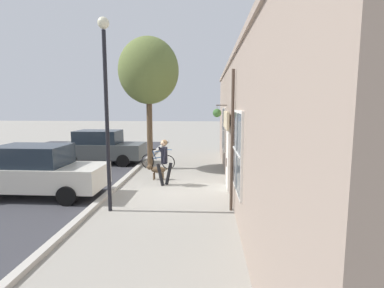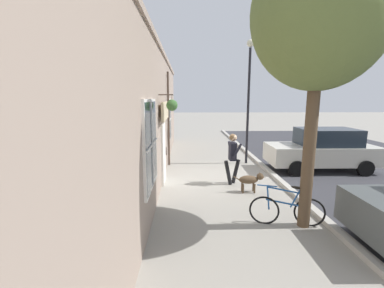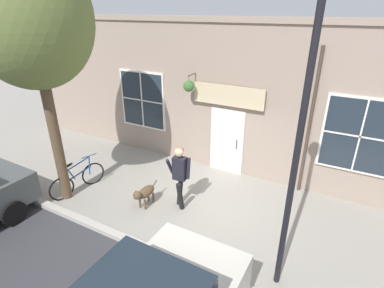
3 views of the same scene
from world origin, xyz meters
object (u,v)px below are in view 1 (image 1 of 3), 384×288
pedestrian_walking (164,158)px  parked_car_mid_block (38,171)px  street_tree_by_curb (149,73)px  leaning_bicycle (158,161)px  dog_on_leash (157,170)px  street_lamp (106,90)px  parked_car_nearest_curb (102,147)px

pedestrian_walking → parked_car_mid_block: pedestrian_walking is taller
street_tree_by_curb → leaning_bicycle: street_tree_by_curb is taller
parked_car_mid_block → pedestrian_walking: bearing=-157.9°
dog_on_leash → street_lamp: bearing=78.8°
street_tree_by_curb → parked_car_nearest_curb: bearing=-20.7°
leaning_bicycle → parked_car_mid_block: size_ratio=0.40×
pedestrian_walking → street_tree_by_curb: size_ratio=0.28×
dog_on_leash → street_tree_by_curb: size_ratio=0.16×
dog_on_leash → parked_car_mid_block: parked_car_mid_block is taller
street_tree_by_curb → street_lamp: bearing=89.5°
leaning_bicycle → street_lamp: street_lamp is taller
pedestrian_walking → parked_car_mid_block: bearing=22.1°
leaning_bicycle → parked_car_mid_block: parked_car_mid_block is taller
pedestrian_walking → parked_car_mid_block: size_ratio=0.41×
pedestrian_walking → leaning_bicycle: (0.76, -2.99, -0.70)m
dog_on_leash → street_lamp: (0.74, 3.74, 3.09)m
street_tree_by_curb → parked_car_mid_block: street_tree_by_curb is taller
leaning_bicycle → street_lamp: (0.43, 5.89, 3.13)m
parked_car_mid_block → street_lamp: 4.08m
pedestrian_walking → parked_car_nearest_curb: bearing=-46.4°
street_tree_by_curb → leaning_bicycle: 4.24m
leaning_bicycle → parked_car_nearest_curb: bearing=-19.9°
street_tree_by_curb → parked_car_mid_block: size_ratio=1.45×
parked_car_nearest_curb → street_lamp: bearing=111.4°
street_tree_by_curb → parked_car_nearest_curb: (2.81, -1.06, -3.72)m
pedestrian_walking → street_tree_by_curb: (1.14, -3.08, 3.51)m
leaning_bicycle → street_lamp: bearing=85.8°
leaning_bicycle → parked_car_nearest_curb: parked_car_nearest_curb is taller
pedestrian_walking → street_lamp: bearing=67.7°
street_lamp → parked_car_nearest_curb: bearing=-68.6°
parked_car_mid_block → leaning_bicycle: bearing=-125.4°
pedestrian_walking → leaning_bicycle: size_ratio=1.04×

